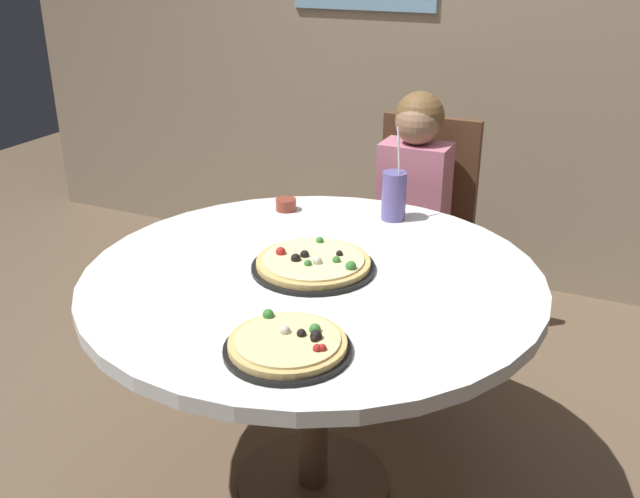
% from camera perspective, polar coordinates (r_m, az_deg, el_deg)
% --- Properties ---
extents(ground_plane, '(8.00, 8.00, 0.00)m').
position_cam_1_polar(ground_plane, '(2.40, -0.53, -18.26)').
color(ground_plane, brown).
extents(dining_table, '(1.27, 1.27, 0.75)m').
position_cam_1_polar(dining_table, '(2.02, -0.60, -4.19)').
color(dining_table, white).
rests_on(dining_table, ground_plane).
extents(chair_wooden, '(0.40, 0.40, 0.95)m').
position_cam_1_polar(chair_wooden, '(2.95, 7.99, 2.08)').
color(chair_wooden, brown).
rests_on(chair_wooden, ground_plane).
extents(diner_child, '(0.26, 0.41, 1.08)m').
position_cam_1_polar(diner_child, '(2.80, 6.81, -0.03)').
color(diner_child, '#3F4766').
rests_on(diner_child, ground_plane).
extents(pizza_veggie, '(0.29, 0.29, 0.05)m').
position_cam_1_polar(pizza_veggie, '(1.61, -2.56, -7.64)').
color(pizza_veggie, black).
rests_on(pizza_veggie, dining_table).
extents(pizza_cheese, '(0.35, 0.35, 0.05)m').
position_cam_1_polar(pizza_cheese, '(1.99, -0.53, -1.19)').
color(pizza_cheese, black).
rests_on(pizza_cheese, dining_table).
extents(soda_cup, '(0.08, 0.08, 0.31)m').
position_cam_1_polar(soda_cup, '(2.34, 5.92, 4.27)').
color(soda_cup, '#6659A5').
rests_on(soda_cup, dining_table).
extents(sauce_bowl, '(0.07, 0.07, 0.04)m').
position_cam_1_polar(sauce_bowl, '(2.43, -2.73, 3.56)').
color(sauce_bowl, brown).
rests_on(sauce_bowl, dining_table).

